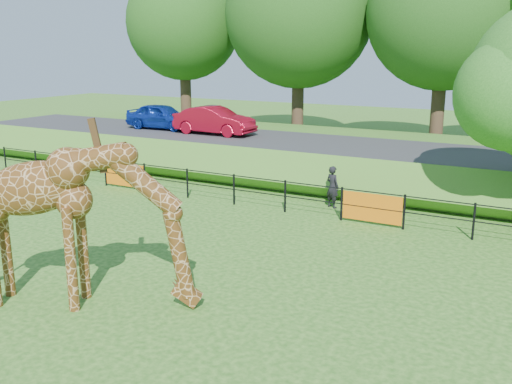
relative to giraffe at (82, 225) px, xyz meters
The scene contains 9 objects.
ground 1.94m from the giraffe, 37.96° to the left, with size 90.00×90.00×0.00m, color #1F5415.
giraffe is the anchor object (origin of this frame).
perimeter_fence 8.59m from the giraffe, 85.85° to the left, with size 28.07×0.10×1.10m, color black, non-canonical shape.
embankment 16.03m from the giraffe, 87.79° to the left, with size 40.00×9.00×1.30m, color #1F5415.
road 14.50m from the giraffe, 87.56° to the left, with size 40.00×5.00×0.12m, color #2C2C2E.
car_blue 17.46m from the giraffe, 122.38° to the left, with size 1.51×3.75×1.28m, color #163AB6.
car_red 15.64m from the giraffe, 112.59° to the left, with size 1.38×3.97×1.31m, color #A40B21.
visitor 10.00m from the giraffe, 79.61° to the left, with size 0.53×0.35×1.47m, color black.
bg_tree_line 23.26m from the giraffe, 83.64° to the left, with size 37.30×8.80×11.82m.
Camera 1 is at (8.03, -8.68, 5.33)m, focal length 40.00 mm.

